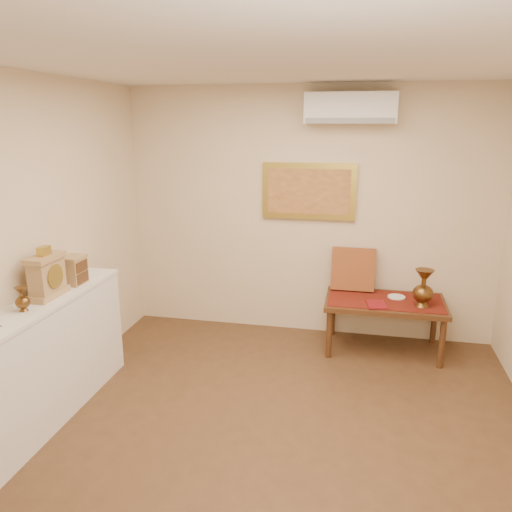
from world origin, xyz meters
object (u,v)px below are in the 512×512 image
(display_ledge, at_px, (40,364))
(wooden_chest, at_px, (74,270))
(low_table, at_px, (385,306))
(brass_urn_tall, at_px, (424,284))
(mantel_clock, at_px, (47,276))

(display_ledge, height_order, wooden_chest, wooden_chest)
(wooden_chest, bearing_deg, low_table, 26.86)
(display_ledge, bearing_deg, brass_urn_tall, 30.31)
(brass_urn_tall, relative_size, low_table, 0.38)
(brass_urn_tall, relative_size, mantel_clock, 1.11)
(brass_urn_tall, distance_m, display_ledge, 3.51)
(low_table, bearing_deg, wooden_chest, -153.14)
(brass_urn_tall, height_order, wooden_chest, wooden_chest)
(brass_urn_tall, distance_m, low_table, 0.47)
(brass_urn_tall, distance_m, wooden_chest, 3.25)
(display_ledge, relative_size, low_table, 1.68)
(brass_urn_tall, xyz_separation_m, wooden_chest, (-2.99, -1.23, 0.32))
(mantel_clock, relative_size, wooden_chest, 1.68)
(mantel_clock, distance_m, wooden_chest, 0.35)
(brass_urn_tall, xyz_separation_m, mantel_clock, (-3.01, -1.57, 0.37))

